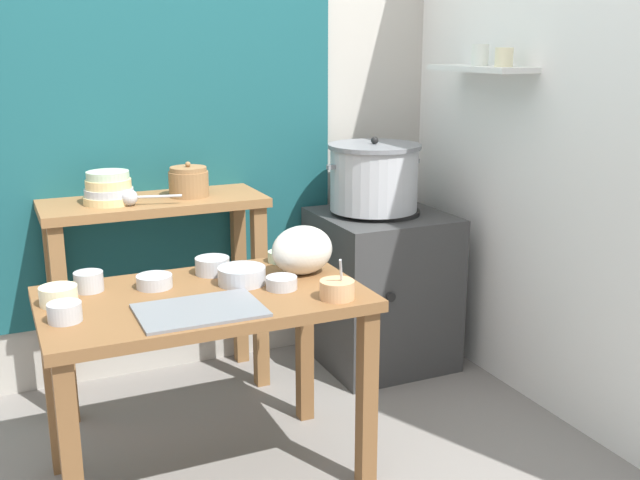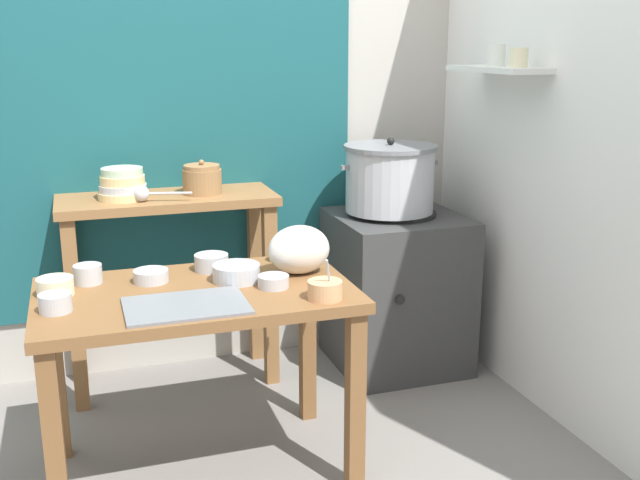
{
  "view_description": "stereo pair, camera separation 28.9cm",
  "coord_description": "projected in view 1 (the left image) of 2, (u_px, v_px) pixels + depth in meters",
  "views": [
    {
      "loc": [
        -0.78,
        -2.38,
        1.56
      ],
      "look_at": [
        0.37,
        0.17,
        0.82
      ],
      "focal_mm": 41.82,
      "sensor_mm": 36.0,
      "label": 1
    },
    {
      "loc": [
        -0.51,
        -2.48,
        1.56
      ],
      "look_at": [
        0.37,
        0.17,
        0.82
      ],
      "focal_mm": 41.82,
      "sensor_mm": 36.0,
      "label": 2
    }
  ],
  "objects": [
    {
      "name": "ground_plane",
      "position": [
        249.0,
        471.0,
        2.8
      ],
      "size": [
        9.0,
        9.0,
        0.0
      ],
      "primitive_type": "plane",
      "color": "gray"
    },
    {
      "name": "wall_back",
      "position": [
        183.0,
        100.0,
        3.47
      ],
      "size": [
        4.4,
        0.12,
        2.6
      ],
      "color": "#B2ADA3",
      "rests_on": "ground"
    },
    {
      "name": "wall_right",
      "position": [
        535.0,
        105.0,
        3.2
      ],
      "size": [
        0.3,
        3.2,
        2.6
      ],
      "color": "white",
      "rests_on": "ground"
    },
    {
      "name": "prep_table",
      "position": [
        204.0,
        324.0,
        2.61
      ],
      "size": [
        1.1,
        0.66,
        0.72
      ],
      "color": "brown",
      "rests_on": "ground"
    },
    {
      "name": "back_shelf_table",
      "position": [
        156.0,
        248.0,
        3.31
      ],
      "size": [
        0.96,
        0.4,
        0.9
      ],
      "color": "olive",
      "rests_on": "ground"
    },
    {
      "name": "stove_block",
      "position": [
        381.0,
        288.0,
        3.7
      ],
      "size": [
        0.6,
        0.61,
        0.78
      ],
      "color": "#383838",
      "rests_on": "ground"
    },
    {
      "name": "steamer_pot",
      "position": [
        374.0,
        177.0,
        3.55
      ],
      "size": [
        0.49,
        0.44,
        0.35
      ],
      "color": "#B7BABF",
      "rests_on": "stove_block"
    },
    {
      "name": "clay_pot",
      "position": [
        189.0,
        182.0,
        3.3
      ],
      "size": [
        0.18,
        0.18,
        0.15
      ],
      "color": "olive",
      "rests_on": "back_shelf_table"
    },
    {
      "name": "bowl_stack_enamel",
      "position": [
        109.0,
        189.0,
        3.15
      ],
      "size": [
        0.22,
        0.22,
        0.14
      ],
      "color": "#E5C684",
      "rests_on": "back_shelf_table"
    },
    {
      "name": "ladle",
      "position": [
        132.0,
        197.0,
        3.11
      ],
      "size": [
        0.25,
        0.09,
        0.07
      ],
      "color": "#B7BABF",
      "rests_on": "back_shelf_table"
    },
    {
      "name": "serving_tray",
      "position": [
        200.0,
        310.0,
        2.4
      ],
      "size": [
        0.4,
        0.28,
        0.01
      ],
      "primitive_type": "cube",
      "color": "slate",
      "rests_on": "prep_table"
    },
    {
      "name": "plastic_bag",
      "position": [
        302.0,
        250.0,
        2.78
      ],
      "size": [
        0.24,
        0.17,
        0.19
      ],
      "primitive_type": "ellipsoid",
      "color": "silver",
      "rests_on": "prep_table"
    },
    {
      "name": "prep_bowl_0",
      "position": [
        242.0,
        275.0,
        2.68
      ],
      "size": [
        0.17,
        0.17,
        0.06
      ],
      "color": "#B7BABF",
      "rests_on": "prep_table"
    },
    {
      "name": "prep_bowl_1",
      "position": [
        337.0,
        289.0,
        2.52
      ],
      "size": [
        0.12,
        0.12,
        0.15
      ],
      "color": "tan",
      "rests_on": "prep_table"
    },
    {
      "name": "prep_bowl_2",
      "position": [
        282.0,
        282.0,
        2.62
      ],
      "size": [
        0.11,
        0.11,
        0.04
      ],
      "color": "#B7BABF",
      "rests_on": "prep_table"
    },
    {
      "name": "prep_bowl_3",
      "position": [
        212.0,
        265.0,
        2.8
      ],
      "size": [
        0.13,
        0.13,
        0.06
      ],
      "color": "#B7BABF",
      "rests_on": "prep_table"
    },
    {
      "name": "prep_bowl_4",
      "position": [
        65.0,
        311.0,
        2.32
      ],
      "size": [
        0.11,
        0.11,
        0.06
      ],
      "color": "#B7BABF",
      "rests_on": "prep_table"
    },
    {
      "name": "prep_bowl_5",
      "position": [
        154.0,
        281.0,
        2.64
      ],
      "size": [
        0.13,
        0.13,
        0.05
      ],
      "color": "#B7BABF",
      "rests_on": "prep_table"
    },
    {
      "name": "prep_bowl_6",
      "position": [
        281.0,
        256.0,
        2.95
      ],
      "size": [
        0.1,
        0.1,
        0.04
      ],
      "color": "#B7D1AD",
      "rests_on": "prep_table"
    },
    {
      "name": "prep_bowl_7",
      "position": [
        89.0,
        281.0,
        2.6
      ],
      "size": [
        0.1,
        0.1,
        0.07
      ],
      "color": "#B7BABF",
      "rests_on": "prep_table"
    },
    {
      "name": "prep_bowl_8",
      "position": [
        58.0,
        295.0,
        2.46
      ],
      "size": [
        0.12,
        0.12,
        0.06
      ],
      "color": "beige",
      "rests_on": "prep_table"
    }
  ]
}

